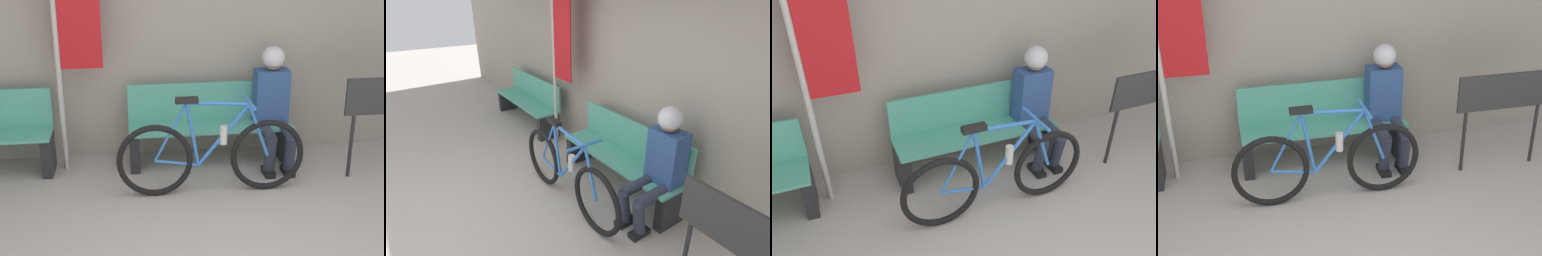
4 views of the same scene
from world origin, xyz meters
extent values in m
cube|color=#9E9384|center=(0.00, 2.51, 1.60)|extent=(12.00, 0.12, 3.20)
cube|color=#51A88E|center=(0.13, 2.07, 0.41)|extent=(1.67, 0.42, 0.03)
cube|color=#51A88E|center=(0.13, 2.26, 0.63)|extent=(1.67, 0.03, 0.40)
cube|color=#232326|center=(-0.65, 2.07, 0.20)|extent=(0.10, 0.36, 0.40)
cube|color=#232326|center=(0.92, 2.07, 0.20)|extent=(0.10, 0.36, 0.40)
torus|color=black|center=(-0.48, 1.41, 0.35)|extent=(0.69, 0.06, 0.69)
torus|color=black|center=(0.56, 1.41, 0.35)|extent=(0.69, 0.06, 0.69)
cylinder|color=blue|center=(0.09, 1.41, 0.86)|extent=(0.56, 0.03, 0.07)
cylinder|color=blue|center=(0.14, 1.41, 0.57)|extent=(0.48, 0.03, 0.59)
cylinder|color=blue|center=(-0.14, 1.41, 0.58)|extent=(0.14, 0.03, 0.60)
cylinder|color=blue|center=(-0.29, 1.41, 0.31)|extent=(0.40, 0.03, 0.09)
cylinder|color=blue|center=(-0.34, 1.41, 0.61)|extent=(0.31, 0.02, 0.55)
cylinder|color=blue|center=(0.46, 1.41, 0.60)|extent=(0.22, 0.03, 0.51)
cube|color=black|center=(-0.19, 1.41, 0.91)|extent=(0.20, 0.07, 0.05)
cylinder|color=blue|center=(0.37, 1.41, 0.87)|extent=(0.03, 0.40, 0.03)
cylinder|color=beige|center=(0.14, 1.41, 0.57)|extent=(0.07, 0.07, 0.17)
cylinder|color=#2D3342|center=(0.66, 1.86, 0.42)|extent=(0.11, 0.42, 0.13)
cylinder|color=#2D3342|center=(0.66, 1.69, 0.23)|extent=(0.11, 0.17, 0.37)
cube|color=black|center=(0.66, 1.72, 0.03)|extent=(0.10, 0.22, 0.06)
cylinder|color=#2D3342|center=(0.86, 1.86, 0.42)|extent=(0.11, 0.42, 0.13)
cylinder|color=#2D3342|center=(0.86, 1.69, 0.23)|extent=(0.11, 0.17, 0.37)
cube|color=black|center=(0.86, 1.72, 0.03)|extent=(0.10, 0.22, 0.06)
cube|color=#2D4C84|center=(0.76, 2.11, 0.70)|extent=(0.34, 0.22, 0.55)
sphere|color=#9E7556|center=(0.76, 2.09, 1.08)|extent=(0.20, 0.20, 0.20)
sphere|color=silver|center=(0.76, 2.09, 1.11)|extent=(0.23, 0.23, 0.23)
cube|color=#51A88E|center=(-2.33, 2.07, 0.41)|extent=(1.73, 0.42, 0.03)
cube|color=#51A88E|center=(-2.33, 2.26, 0.63)|extent=(1.73, 0.03, 0.40)
cube|color=#232326|center=(-3.14, 2.07, 0.20)|extent=(0.10, 0.36, 0.40)
cube|color=#232326|center=(-1.51, 2.07, 0.20)|extent=(0.10, 0.36, 0.40)
cylinder|color=#B7B2A8|center=(-1.35, 2.12, 1.18)|extent=(0.05, 0.05, 2.37)
cube|color=red|center=(-1.12, 2.12, 1.71)|extent=(0.40, 0.02, 1.32)
cylinder|color=#232326|center=(1.44, 1.58, 0.32)|extent=(0.04, 0.04, 0.64)
cube|color=#2D2D2D|center=(1.83, 1.58, 0.82)|extent=(0.97, 0.03, 0.36)
camera|label=1|loc=(-0.72, -3.00, 2.29)|focal=50.00mm
camera|label=2|loc=(2.35, -0.05, 2.15)|focal=28.00mm
camera|label=3|loc=(-1.21, -0.84, 2.42)|focal=35.00mm
camera|label=4|loc=(-0.80, -2.72, 2.74)|focal=50.00mm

